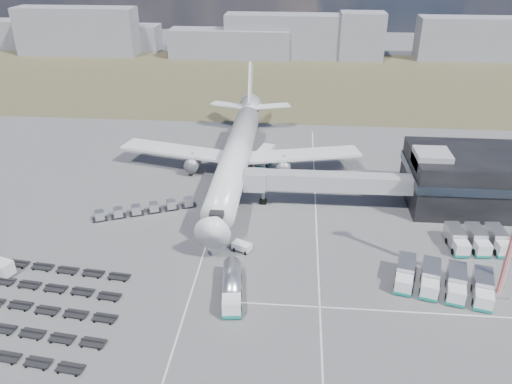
{
  "coord_description": "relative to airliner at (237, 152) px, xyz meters",
  "views": [
    {
      "loc": [
        11.91,
        -61.38,
        44.89
      ],
      "look_at": [
        5.13,
        17.41,
        4.0
      ],
      "focal_mm": 35.0,
      "sensor_mm": 36.0,
      "label": 1
    }
  ],
  "objects": [
    {
      "name": "ground",
      "position": [
        0.0,
        -32.38,
        -5.29
      ],
      "size": [
        420.0,
        420.0,
        0.0
      ],
      "primitive_type": "plane",
      "color": "#565659",
      "rests_on": "ground"
    },
    {
      "name": "grass_strip",
      "position": [
        0.0,
        77.62,
        -5.29
      ],
      "size": [
        420.0,
        90.0,
        0.01
      ],
      "primitive_type": "cube",
      "color": "#47462B",
      "rests_on": "ground"
    },
    {
      "name": "lane_markings",
      "position": [
        9.77,
        -29.38,
        -5.29
      ],
      "size": [
        47.12,
        110.0,
        0.01
      ],
      "color": "silver",
      "rests_on": "ground"
    },
    {
      "name": "terminal",
      "position": [
        47.77,
        -8.41,
        -0.04
      ],
      "size": [
        30.4,
        16.4,
        11.0
      ],
      "color": "black",
      "rests_on": "ground"
    },
    {
      "name": "jet_bridge",
      "position": [
        15.9,
        -11.95,
        -0.24
      ],
      "size": [
        30.3,
        3.8,
        7.05
      ],
      "color": "#939399",
      "rests_on": "ground"
    },
    {
      "name": "airliner",
      "position": [
        0.0,
        0.0,
        0.0
      ],
      "size": [
        51.59,
        64.53,
        17.62
      ],
      "color": "white",
      "rests_on": "ground"
    },
    {
      "name": "skyline",
      "position": [
        -3.41,
        116.99,
        1.89
      ],
      "size": [
        310.27,
        24.75,
        18.83
      ],
      "color": "gray",
      "rests_on": "ground"
    },
    {
      "name": "fuel_tanker",
      "position": [
        3.85,
        -39.08,
        -3.65
      ],
      "size": [
        3.72,
        10.38,
        3.28
      ],
      "rotation": [
        0.0,
        0.0,
        0.12
      ],
      "color": "white",
      "rests_on": "ground"
    },
    {
      "name": "pushback_tug",
      "position": [
        4.0,
        -27.77,
        -4.6
      ],
      "size": [
        3.41,
        2.77,
        1.38
      ],
      "primitive_type": "cube",
      "rotation": [
        0.0,
        0.0,
        -0.43
      ],
      "color": "white",
      "rests_on": "ground"
    },
    {
      "name": "catering_truck",
      "position": [
        5.16,
        6.59,
        -3.67
      ],
      "size": [
        4.54,
        7.42,
        3.18
      ],
      "rotation": [
        0.0,
        0.0,
        -0.26
      ],
      "color": "white",
      "rests_on": "ground"
    },
    {
      "name": "service_trucks_near",
      "position": [
        33.33,
        -35.12,
        -3.74
      ],
      "size": [
        14.19,
        10.02,
        2.86
      ],
      "rotation": [
        0.0,
        0.0,
        -0.25
      ],
      "color": "white",
      "rests_on": "ground"
    },
    {
      "name": "service_trucks_far",
      "position": [
        41.48,
        -23.63,
        -3.82
      ],
      "size": [
        9.26,
        7.2,
        2.71
      ],
      "rotation": [
        0.0,
        0.0,
        0.05
      ],
      "color": "white",
      "rests_on": "ground"
    },
    {
      "name": "uld_row",
      "position": [
        -14.75,
        -17.42,
        -4.29
      ],
      "size": [
        17.47,
        8.69,
        1.67
      ],
      "rotation": [
        0.0,
        0.0,
        0.41
      ],
      "color": "black",
      "rests_on": "ground"
    },
    {
      "name": "baggage_dollies",
      "position": [
        -26.52,
        -44.02,
        -4.92
      ],
      "size": [
        33.95,
        22.25,
        0.74
      ],
      "rotation": [
        0.0,
        0.0,
        -0.11
      ],
      "color": "black",
      "rests_on": "ground"
    }
  ]
}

